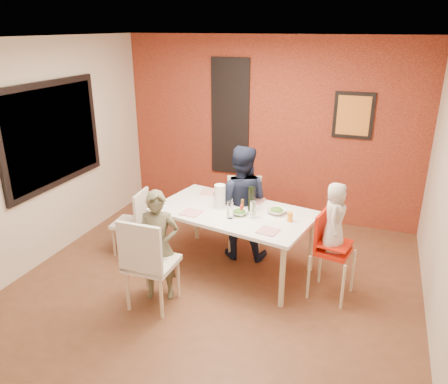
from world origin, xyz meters
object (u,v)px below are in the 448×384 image
(chair_near, at_px, (147,260))
(child_far, at_px, (241,203))
(toddler, at_px, (335,217))
(chair_far, at_px, (244,210))
(high_chair, at_px, (329,247))
(paper_towel_roll, at_px, (220,197))
(wine_bottle, at_px, (251,199))
(child_near, at_px, (159,246))
(dining_table, at_px, (234,216))
(chair_left, at_px, (135,219))

(chair_near, xyz_separation_m, child_far, (0.53, 1.43, 0.16))
(toddler, bearing_deg, chair_far, 58.72)
(high_chair, height_order, toddler, toddler)
(paper_towel_roll, bearing_deg, high_chair, -8.39)
(child_far, bearing_deg, high_chair, 147.71)
(wine_bottle, height_order, paper_towel_roll, same)
(high_chair, distance_m, toddler, 0.37)
(child_far, bearing_deg, child_near, 56.70)
(chair_far, distance_m, child_far, 0.31)
(high_chair, bearing_deg, dining_table, 92.06)
(dining_table, height_order, chair_near, chair_near)
(chair_left, bearing_deg, wine_bottle, 89.86)
(dining_table, distance_m, chair_left, 1.34)
(wine_bottle, bearing_deg, child_near, -129.42)
(chair_left, height_order, toddler, toddler)
(chair_near, xyz_separation_m, high_chair, (1.71, 0.91, 0.00))
(child_far, relative_size, paper_towel_roll, 5.03)
(high_chair, bearing_deg, wine_bottle, 86.47)
(toddler, relative_size, wine_bottle, 2.56)
(paper_towel_roll, bearing_deg, chair_near, -108.62)
(dining_table, distance_m, child_near, 1.01)
(chair_near, height_order, chair_left, chair_near)
(child_near, distance_m, wine_bottle, 1.21)
(toddler, xyz_separation_m, paper_towel_roll, (-1.36, 0.21, -0.03))
(dining_table, distance_m, chair_far, 0.60)
(dining_table, xyz_separation_m, child_far, (-0.02, 0.33, 0.04))
(chair_far, relative_size, toddler, 1.28)
(chair_far, height_order, child_far, child_far)
(child_near, distance_m, child_far, 1.29)
(dining_table, relative_size, child_far, 1.36)
(chair_near, distance_m, high_chair, 1.94)
(dining_table, bearing_deg, high_chair, -8.79)
(chair_near, distance_m, child_far, 1.53)
(chair_near, xyz_separation_m, paper_towel_roll, (0.37, 1.11, 0.33))
(chair_near, bearing_deg, paper_towel_roll, -108.81)
(child_far, bearing_deg, toddler, 147.80)
(chair_left, height_order, wine_bottle, wine_bottle)
(child_far, relative_size, wine_bottle, 5.01)
(paper_towel_roll, bearing_deg, child_near, -113.57)
(dining_table, distance_m, high_chair, 1.17)
(child_near, distance_m, paper_towel_roll, 0.98)
(paper_towel_roll, bearing_deg, chair_left, -175.68)
(chair_far, height_order, child_near, child_near)
(chair_far, bearing_deg, chair_left, -171.70)
(high_chair, bearing_deg, child_far, 77.37)
(chair_far, bearing_deg, high_chair, -50.51)
(chair_left, xyz_separation_m, high_chair, (2.47, -0.11, 0.10))
(wine_bottle, bearing_deg, chair_far, 115.41)
(chair_left, bearing_deg, paper_towel_roll, 89.04)
(chair_near, bearing_deg, chair_far, -107.10)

